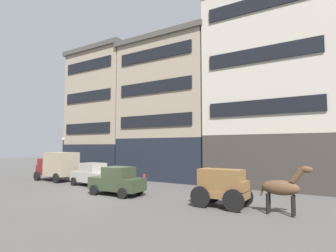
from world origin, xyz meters
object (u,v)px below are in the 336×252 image
object	(u,v)px
sedan_light	(117,181)
fire_hydrant_curbside	(144,179)
cargo_wagon	(222,185)
sedan_dark	(92,174)
delivery_truck_near	(57,165)
draft_horse	(282,187)
streetlamp_curbside	(63,151)
pedestrian_officer	(208,178)

from	to	relation	value
sedan_light	fire_hydrant_curbside	world-z (taller)	sedan_light
cargo_wagon	sedan_dark	distance (m)	11.83
sedan_dark	delivery_truck_near	bearing A→B (deg)	174.67
draft_horse	streetlamp_curbside	world-z (taller)	streetlamp_curbside
cargo_wagon	fire_hydrant_curbside	world-z (taller)	cargo_wagon
pedestrian_officer	draft_horse	bearing A→B (deg)	-36.66
sedan_dark	pedestrian_officer	size ratio (longest dim) A/B	2.15
delivery_truck_near	sedan_light	distance (m)	9.96
draft_horse	sedan_dark	world-z (taller)	draft_horse
draft_horse	sedan_dark	size ratio (longest dim) A/B	0.61
cargo_wagon	sedan_light	bearing A→B (deg)	-178.20
cargo_wagon	draft_horse	world-z (taller)	draft_horse
draft_horse	sedan_light	bearing A→B (deg)	-178.73
sedan_dark	sedan_light	world-z (taller)	same
cargo_wagon	draft_horse	bearing A→B (deg)	-0.02
pedestrian_officer	cargo_wagon	bearing A→B (deg)	-57.83
pedestrian_officer	fire_hydrant_curbside	distance (m)	6.32
sedan_dark	fire_hydrant_curbside	distance (m)	4.33
draft_horse	fire_hydrant_curbside	bearing A→B (deg)	157.20
sedan_light	draft_horse	bearing A→B (deg)	1.27
sedan_light	pedestrian_officer	distance (m)	6.30
cargo_wagon	streetlamp_curbside	size ratio (longest dim) A/B	0.71
sedan_dark	streetlamp_curbside	xyz separation A→B (m)	(-8.56, 3.63, 1.76)
draft_horse	delivery_truck_near	xyz separation A→B (m)	(-19.75, 2.21, 0.15)
sedan_dark	pedestrian_officer	bearing A→B (deg)	14.73
draft_horse	delivery_truck_near	size ratio (longest dim) A/B	0.53
streetlamp_curbside	pedestrian_officer	bearing A→B (deg)	-4.01
sedan_light	fire_hydrant_curbside	bearing A→B (deg)	108.07
draft_horse	streetlamp_curbside	distance (m)	23.86
cargo_wagon	delivery_truck_near	world-z (taller)	delivery_truck_near
sedan_dark	streetlamp_curbside	bearing A→B (deg)	157.02
sedan_light	streetlamp_curbside	bearing A→B (deg)	156.91
delivery_truck_near	streetlamp_curbside	distance (m)	4.85
sedan_dark	sedan_light	distance (m)	4.95
draft_horse	sedan_dark	bearing A→B (deg)	173.24
draft_horse	sedan_dark	distance (m)	14.75
delivery_truck_near	sedan_light	world-z (taller)	delivery_truck_near
sedan_dark	sedan_light	xyz separation A→B (m)	(4.55, -1.96, 0.00)
draft_horse	delivery_truck_near	distance (m)	19.87
sedan_dark	fire_hydrant_curbside	size ratio (longest dim) A/B	4.65
pedestrian_officer	sedan_light	bearing A→B (deg)	-136.30
streetlamp_curbside	fire_hydrant_curbside	distance (m)	11.64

